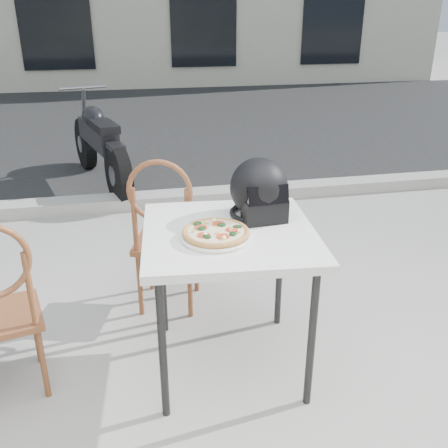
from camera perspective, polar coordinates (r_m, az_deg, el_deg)
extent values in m
plane|color=#9D9A95|center=(2.49, 2.75, -22.67)|extent=(80.00, 80.00, 0.00)
cube|color=black|center=(8.87, -8.82, 11.39)|extent=(30.00, 8.00, 0.00)
cube|color=#9B9A91|center=(5.00, -5.84, 2.93)|extent=(30.00, 0.25, 0.12)
cube|color=black|center=(12.71, -18.80, 21.31)|extent=(1.60, 0.08, 2.20)
cube|color=black|center=(12.84, -2.36, 22.43)|extent=(1.60, 0.08, 2.20)
cube|color=black|center=(13.78, 12.38, 22.01)|extent=(1.60, 0.08, 2.20)
cube|color=white|center=(2.45, 0.61, -1.19)|extent=(0.91, 0.91, 0.04)
cylinder|color=black|center=(2.34, -7.03, -14.06)|extent=(0.04, 0.04, 0.75)
cylinder|color=black|center=(2.42, 9.98, -12.81)|extent=(0.04, 0.04, 0.75)
cylinder|color=black|center=(2.92, -7.06, -5.83)|extent=(0.04, 0.04, 0.75)
cylinder|color=black|center=(2.99, 6.37, -5.09)|extent=(0.04, 0.04, 0.75)
cylinder|color=white|center=(2.35, -0.94, -1.54)|extent=(0.41, 0.41, 0.01)
torus|color=white|center=(2.35, -0.94, -1.40)|extent=(0.43, 0.43, 0.02)
cylinder|color=#C28747|center=(2.34, -0.94, -1.06)|extent=(0.38, 0.38, 0.01)
torus|color=#C28747|center=(2.34, -0.95, -0.91)|extent=(0.40, 0.40, 0.02)
cylinder|color=red|center=(2.34, -0.95, -0.89)|extent=(0.34, 0.34, 0.00)
cylinder|color=beige|center=(2.34, -0.95, -0.81)|extent=(0.34, 0.34, 0.00)
cylinder|color=#C23B22|center=(2.34, 0.95, -0.63)|extent=(0.08, 0.08, 0.00)
cylinder|color=#C23B22|center=(2.41, -0.63, 0.03)|extent=(0.08, 0.08, 0.00)
cylinder|color=#C23B22|center=(2.37, -2.65, -0.40)|extent=(0.08, 0.08, 0.00)
cylinder|color=#C23B22|center=(2.29, -2.33, -1.28)|extent=(0.08, 0.08, 0.00)
cylinder|color=#C23B22|center=(2.27, -0.12, -1.43)|extent=(0.08, 0.08, 0.00)
ellipsoid|color=#123312|center=(2.39, -0.29, -0.08)|extent=(0.05, 0.05, 0.01)
ellipsoid|color=#123312|center=(2.35, -2.54, -0.50)|extent=(0.06, 0.05, 0.01)
ellipsoid|color=#123312|center=(2.29, 1.04, -1.12)|extent=(0.04, 0.05, 0.01)
ellipsoid|color=#123312|center=(2.27, -1.96, -1.43)|extent=(0.05, 0.06, 0.01)
ellipsoid|color=#123312|center=(2.37, 1.56, -0.30)|extent=(0.05, 0.04, 0.01)
ellipsoid|color=#123312|center=(2.41, -3.05, 0.05)|extent=(0.06, 0.06, 0.01)
cylinder|color=#F5EA96|center=(2.30, -0.75, -0.93)|extent=(0.02, 0.03, 0.02)
cylinder|color=#F5EA96|center=(2.41, -2.10, 0.20)|extent=(0.03, 0.03, 0.02)
cylinder|color=#F5EA96|center=(2.34, 0.84, -0.53)|extent=(0.03, 0.02, 0.02)
cylinder|color=#F5EA96|center=(2.43, -1.12, 0.43)|extent=(0.02, 0.03, 0.02)
cylinder|color=#F5EA96|center=(2.25, -0.03, -1.59)|extent=(0.03, 0.03, 0.02)
cylinder|color=#F5EA96|center=(2.32, -3.45, -0.74)|extent=(0.03, 0.02, 0.02)
cylinder|color=#F5EA96|center=(2.32, 1.77, -0.78)|extent=(0.02, 0.03, 0.02)
cylinder|color=#F5EA96|center=(2.28, -2.19, -1.17)|extent=(0.03, 0.03, 0.02)
ellipsoid|color=black|center=(2.57, 4.01, 4.18)|extent=(0.32, 0.33, 0.31)
cube|color=black|center=(2.52, 4.66, 1.49)|extent=(0.23, 0.13, 0.12)
torus|color=black|center=(2.62, 3.92, 1.33)|extent=(0.32, 0.32, 0.03)
cube|color=black|center=(2.45, 5.07, 3.31)|extent=(0.21, 0.06, 0.10)
cube|color=brown|center=(3.17, -6.45, -2.01)|extent=(0.49, 0.49, 0.03)
cylinder|color=brown|center=(3.39, -3.18, -4.43)|extent=(0.04, 0.04, 0.43)
cylinder|color=brown|center=(3.44, -8.40, -4.20)|extent=(0.04, 0.04, 0.43)
cylinder|color=brown|center=(3.12, -3.92, -7.11)|extent=(0.04, 0.04, 0.43)
cylinder|color=brown|center=(3.17, -9.59, -6.81)|extent=(0.04, 0.04, 0.43)
cylinder|color=brown|center=(2.91, -4.17, 0.15)|extent=(0.04, 0.04, 0.41)
cylinder|color=brown|center=(2.97, -10.18, 0.33)|extent=(0.04, 0.04, 0.41)
torus|color=brown|center=(2.87, -7.39, 3.67)|extent=(0.38, 0.14, 0.39)
cube|color=brown|center=(2.69, -24.19, -9.73)|extent=(0.45, 0.45, 0.03)
cylinder|color=brown|center=(2.92, -20.72, -11.28)|extent=(0.04, 0.04, 0.41)
cylinder|color=brown|center=(2.68, -19.98, -14.67)|extent=(0.04, 0.04, 0.41)
cylinder|color=brown|center=(2.45, -21.26, -7.15)|extent=(0.04, 0.04, 0.39)
cylinder|color=black|center=(6.33, -15.55, 8.85)|extent=(0.28, 0.61, 0.60)
cylinder|color=gray|center=(6.33, -15.55, 8.85)|extent=(0.19, 0.23, 0.20)
cylinder|color=black|center=(5.01, -11.94, 5.48)|extent=(0.28, 0.61, 0.60)
cylinder|color=gray|center=(5.01, -11.94, 5.48)|extent=(0.19, 0.23, 0.20)
cube|color=black|center=(5.60, -14.20, 9.84)|extent=(0.45, 1.07, 0.22)
ellipsoid|color=black|center=(5.71, -14.74, 11.80)|extent=(0.33, 0.46, 0.23)
cube|color=black|center=(5.28, -13.55, 10.80)|extent=(0.33, 0.54, 0.08)
cylinder|color=gray|center=(6.19, -15.70, 11.58)|extent=(0.13, 0.32, 0.72)
cylinder|color=gray|center=(6.01, -15.82, 14.77)|extent=(0.51, 0.17, 0.03)
cube|color=black|center=(4.95, -12.28, 8.65)|extent=(0.19, 0.25, 0.05)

